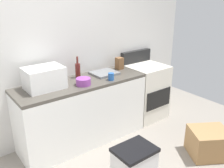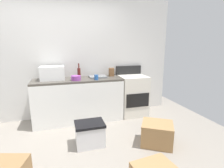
# 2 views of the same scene
# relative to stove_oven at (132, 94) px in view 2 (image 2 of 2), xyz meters

# --- Properties ---
(ground_plane) EXTENTS (6.00, 6.00, 0.00)m
(ground_plane) POSITION_rel_stove_oven_xyz_m (-1.52, -1.21, -0.47)
(ground_plane) COLOR gray
(wall_back) EXTENTS (5.00, 0.10, 2.60)m
(wall_back) POSITION_rel_stove_oven_xyz_m (-1.52, 0.34, 0.83)
(wall_back) COLOR silver
(wall_back) RESTS_ON ground_plane
(kitchen_counter) EXTENTS (1.80, 0.60, 0.90)m
(kitchen_counter) POSITION_rel_stove_oven_xyz_m (-1.22, -0.01, -0.02)
(kitchen_counter) COLOR white
(kitchen_counter) RESTS_ON ground_plane
(stove_oven) EXTENTS (0.60, 0.61, 1.10)m
(stove_oven) POSITION_rel_stove_oven_xyz_m (0.00, 0.00, 0.00)
(stove_oven) COLOR silver
(stove_oven) RESTS_ON ground_plane
(microwave) EXTENTS (0.46, 0.34, 0.27)m
(microwave) POSITION_rel_stove_oven_xyz_m (-1.71, 0.05, 0.57)
(microwave) COLOR white
(microwave) RESTS_ON kitchen_counter
(sink_basin) EXTENTS (0.36, 0.32, 0.03)m
(sink_basin) POSITION_rel_stove_oven_xyz_m (-0.79, 0.06, 0.45)
(sink_basin) COLOR slate
(sink_basin) RESTS_ON kitchen_counter
(wine_bottle) EXTENTS (0.07, 0.07, 0.30)m
(wine_bottle) POSITION_rel_stove_oven_xyz_m (-1.18, 0.16, 0.54)
(wine_bottle) COLOR #591E19
(wine_bottle) RESTS_ON kitchen_counter
(coffee_mug) EXTENTS (0.08, 0.08, 0.10)m
(coffee_mug) POSITION_rel_stove_oven_xyz_m (-0.87, -0.21, 0.48)
(coffee_mug) COLOR #2659A5
(coffee_mug) RESTS_ON kitchen_counter
(knife_block) EXTENTS (0.10, 0.10, 0.18)m
(knife_block) POSITION_rel_stove_oven_xyz_m (-0.46, 0.12, 0.52)
(knife_block) COLOR brown
(knife_block) RESTS_ON kitchen_counter
(mixing_bowl) EXTENTS (0.19, 0.19, 0.09)m
(mixing_bowl) POSITION_rel_stove_oven_xyz_m (-1.27, -0.14, 0.48)
(mixing_bowl) COLOR purple
(mixing_bowl) RESTS_ON kitchen_counter
(cardboard_box_large) EXTENTS (0.63, 0.61, 0.36)m
(cardboard_box_large) POSITION_rel_stove_oven_xyz_m (-0.11, -1.31, -0.29)
(cardboard_box_large) COLOR #A37A4C
(cardboard_box_large) RESTS_ON ground_plane
(storage_bin) EXTENTS (0.46, 0.36, 0.38)m
(storage_bin) POSITION_rel_stove_oven_xyz_m (-1.16, -1.02, -0.27)
(storage_bin) COLOR silver
(storage_bin) RESTS_ON ground_plane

